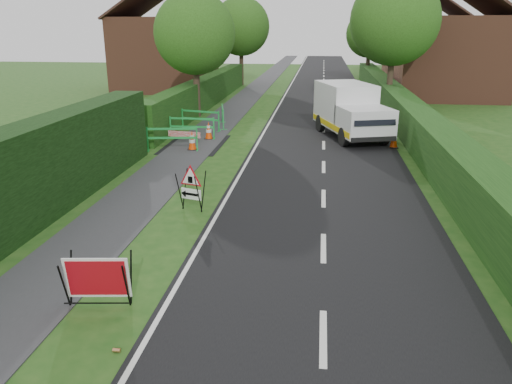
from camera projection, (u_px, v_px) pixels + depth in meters
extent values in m
plane|color=#1D4915|center=(207.00, 262.00, 10.80)|extent=(120.00, 120.00, 0.00)
cube|color=black|center=(324.00, 85.00, 43.43)|extent=(6.00, 90.00, 0.02)
cube|color=#2D2D30|center=(261.00, 84.00, 44.10)|extent=(2.00, 90.00, 0.02)
cube|color=#14380F|center=(207.00, 106.00, 32.12)|extent=(1.00, 24.00, 1.80)
cube|color=#14380F|center=(404.00, 128.00, 25.07)|extent=(1.20, 50.00, 1.50)
cube|color=brown|center=(166.00, 54.00, 39.39)|extent=(7.00, 7.00, 5.50)
cube|color=#331E19|center=(141.00, 3.00, 38.39)|extent=(4.00, 7.40, 2.58)
cube|color=#331E19|center=(185.00, 2.00, 37.96)|extent=(4.00, 7.40, 2.58)
cube|color=brown|center=(448.00, 58.00, 34.95)|extent=(7.00, 7.00, 5.50)
cube|color=brown|center=(424.00, 49.00, 48.00)|extent=(7.00, 7.00, 5.50)
cube|color=#331E19|center=(410.00, 7.00, 47.00)|extent=(4.00, 7.40, 2.58)
cube|color=#331E19|center=(448.00, 7.00, 46.57)|extent=(4.00, 7.40, 2.58)
cylinder|color=#2D2116|center=(197.00, 93.00, 27.89)|extent=(0.36, 0.36, 2.62)
sphere|color=#214713|center=(195.00, 33.00, 26.88)|extent=(4.40, 4.40, 4.40)
cylinder|color=#2D2116|center=(389.00, 85.00, 30.26)|extent=(0.36, 0.36, 2.97)
sphere|color=#214713|center=(395.00, 20.00, 29.09)|extent=(5.20, 5.20, 5.20)
cylinder|color=#2D2116|center=(241.00, 69.00, 42.92)|extent=(0.36, 0.36, 2.80)
sphere|color=#214713|center=(241.00, 26.00, 41.83)|extent=(4.80, 4.80, 4.80)
cylinder|color=#2D2116|center=(367.00, 68.00, 45.40)|extent=(0.36, 0.36, 2.45)
sphere|color=#214713|center=(370.00, 34.00, 44.45)|extent=(4.20, 4.20, 4.20)
cylinder|color=black|center=(64.00, 286.00, 8.78)|extent=(0.08, 0.34, 0.95)
cylinder|color=black|center=(71.00, 277.00, 9.12)|extent=(0.08, 0.34, 0.95)
cylinder|color=black|center=(126.00, 286.00, 8.79)|extent=(0.08, 0.34, 0.95)
cylinder|color=black|center=(131.00, 277.00, 9.12)|extent=(0.08, 0.34, 0.95)
cylinder|color=black|center=(97.00, 303.00, 8.87)|extent=(1.15, 0.18, 0.03)
cube|color=white|center=(97.00, 278.00, 8.91)|extent=(1.17, 0.29, 0.83)
cube|color=#A80B15|center=(97.00, 278.00, 8.89)|extent=(1.06, 0.26, 0.72)
cylinder|color=black|center=(179.00, 191.00, 13.59)|extent=(0.13, 0.33, 1.10)
cylinder|color=black|center=(185.00, 189.00, 13.83)|extent=(0.13, 0.33, 1.10)
cylinder|color=black|center=(198.00, 194.00, 13.36)|extent=(0.13, 0.33, 1.10)
cylinder|color=black|center=(204.00, 191.00, 13.59)|extent=(0.13, 0.33, 1.10)
cube|color=white|center=(191.00, 194.00, 13.60)|extent=(0.59, 0.20, 0.30)
cube|color=black|center=(191.00, 194.00, 13.59)|extent=(0.42, 0.14, 0.07)
cone|color=black|center=(184.00, 193.00, 13.68)|extent=(0.19, 0.21, 0.18)
cube|color=black|center=(190.00, 180.00, 13.45)|extent=(0.14, 0.05, 0.18)
cube|color=silver|center=(345.00, 104.00, 23.25)|extent=(2.92, 3.71, 1.94)
cube|color=silver|center=(365.00, 122.00, 21.07)|extent=(2.56, 2.61, 1.19)
cube|color=black|center=(375.00, 119.00, 20.04)|extent=(1.76, 0.76, 0.55)
cube|color=yellow|center=(330.00, 125.00, 22.44)|extent=(1.56, 4.75, 0.24)
cube|color=yellow|center=(372.00, 124.00, 22.79)|extent=(1.56, 4.75, 0.24)
cube|color=black|center=(373.00, 139.00, 20.31)|extent=(1.92, 0.72, 0.20)
cylinder|color=black|center=(344.00, 137.00, 21.06)|extent=(0.48, 0.84, 0.81)
cylinder|color=black|center=(384.00, 135.00, 21.37)|extent=(0.48, 0.84, 0.81)
cylinder|color=black|center=(320.00, 123.00, 24.09)|extent=(0.48, 0.84, 0.81)
cylinder|color=black|center=(356.00, 122.00, 24.40)|extent=(0.48, 0.84, 0.81)
cube|color=black|center=(393.00, 147.00, 20.96)|extent=(0.38, 0.38, 0.04)
cone|color=#F44207|center=(394.00, 138.00, 20.84)|extent=(0.32, 0.32, 0.75)
cylinder|color=white|center=(394.00, 139.00, 20.85)|extent=(0.25, 0.25, 0.14)
cylinder|color=white|center=(394.00, 134.00, 20.79)|extent=(0.17, 0.17, 0.10)
cube|color=black|center=(385.00, 138.00, 22.75)|extent=(0.38, 0.38, 0.04)
cone|color=#F44207|center=(386.00, 129.00, 22.62)|extent=(0.32, 0.32, 0.75)
cylinder|color=white|center=(386.00, 130.00, 22.64)|extent=(0.25, 0.25, 0.14)
cylinder|color=white|center=(386.00, 126.00, 22.58)|extent=(0.17, 0.17, 0.10)
cube|color=black|center=(373.00, 130.00, 24.43)|extent=(0.38, 0.38, 0.04)
cone|color=#F44207|center=(373.00, 122.00, 24.30)|extent=(0.32, 0.32, 0.75)
cylinder|color=white|center=(373.00, 123.00, 24.32)|extent=(0.25, 0.25, 0.14)
cylinder|color=white|center=(374.00, 119.00, 24.26)|extent=(0.17, 0.17, 0.10)
cube|color=black|center=(192.00, 149.00, 20.57)|extent=(0.38, 0.38, 0.04)
cone|color=#F44207|center=(192.00, 140.00, 20.45)|extent=(0.32, 0.32, 0.75)
cylinder|color=white|center=(192.00, 141.00, 20.46)|extent=(0.25, 0.25, 0.14)
cylinder|color=white|center=(192.00, 136.00, 20.40)|extent=(0.17, 0.17, 0.10)
cube|color=black|center=(209.00, 139.00, 22.54)|extent=(0.38, 0.38, 0.04)
cone|color=#F44207|center=(209.00, 130.00, 22.42)|extent=(0.32, 0.32, 0.75)
cylinder|color=white|center=(209.00, 131.00, 22.43)|extent=(0.25, 0.25, 0.14)
cylinder|color=white|center=(209.00, 127.00, 22.37)|extent=(0.17, 0.17, 0.10)
cube|color=green|center=(147.00, 139.00, 20.20)|extent=(0.06, 0.06, 1.00)
cube|color=green|center=(197.00, 139.00, 20.28)|extent=(0.06, 0.06, 1.00)
cube|color=green|center=(172.00, 129.00, 20.11)|extent=(1.98, 0.38, 0.08)
cube|color=green|center=(172.00, 138.00, 20.22)|extent=(1.98, 0.38, 0.08)
cube|color=green|center=(148.00, 151.00, 20.35)|extent=(0.12, 0.36, 0.04)
cube|color=green|center=(197.00, 150.00, 20.43)|extent=(0.12, 0.36, 0.04)
cube|color=green|center=(171.00, 127.00, 22.59)|extent=(0.05, 0.05, 1.00)
cube|color=green|center=(214.00, 128.00, 22.34)|extent=(0.05, 0.05, 1.00)
cube|color=green|center=(192.00, 119.00, 22.33)|extent=(2.00, 0.06, 0.08)
cube|color=green|center=(192.00, 127.00, 22.45)|extent=(2.00, 0.06, 0.08)
cube|color=green|center=(171.00, 138.00, 22.74)|extent=(0.06, 0.35, 0.04)
cube|color=green|center=(214.00, 139.00, 22.49)|extent=(0.06, 0.35, 0.04)
cube|color=green|center=(183.00, 119.00, 24.70)|extent=(0.06, 0.06, 1.00)
cube|color=green|center=(219.00, 121.00, 23.97)|extent=(0.06, 0.06, 1.00)
cube|color=green|center=(200.00, 111.00, 24.20)|extent=(1.94, 0.57, 0.08)
cube|color=green|center=(200.00, 119.00, 24.32)|extent=(1.94, 0.57, 0.08)
cube|color=green|center=(183.00, 128.00, 24.85)|extent=(0.15, 0.35, 0.04)
cube|color=green|center=(219.00, 131.00, 24.12)|extent=(0.15, 0.35, 0.04)
cube|color=green|center=(223.00, 120.00, 24.37)|extent=(0.06, 0.06, 1.00)
cube|color=green|center=(222.00, 113.00, 26.27)|extent=(0.06, 0.06, 1.00)
cube|color=green|center=(223.00, 108.00, 25.19)|extent=(0.48, 1.96, 0.08)
cube|color=green|center=(223.00, 115.00, 25.30)|extent=(0.48, 1.96, 0.08)
cube|color=green|center=(224.00, 130.00, 24.53)|extent=(0.35, 0.13, 0.04)
cube|color=green|center=(223.00, 122.00, 26.42)|extent=(0.35, 0.13, 0.04)
cube|color=red|center=(185.00, 145.00, 21.51)|extent=(1.48, 0.31, 0.25)
cylinder|color=#BF7F4C|center=(117.00, 352.00, 7.80)|extent=(0.12, 0.07, 0.07)
imported|color=white|center=(329.00, 93.00, 33.46)|extent=(1.41, 3.38, 1.14)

